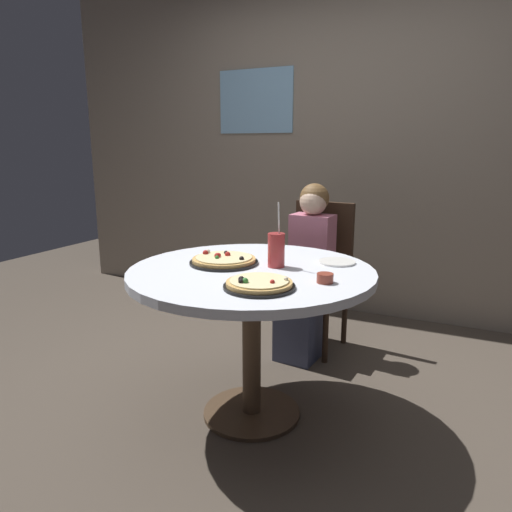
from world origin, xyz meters
name	(u,v)px	position (x,y,z in m)	size (l,w,h in m)	color
ground_plane	(252,413)	(0.00, 0.00, 0.00)	(8.00, 8.00, 0.00)	#4C4238
wall_with_window	(353,127)	(0.00, 1.78, 1.45)	(5.20, 0.14, 2.90)	gray
dining_table	(251,290)	(0.00, 0.00, 0.64)	(1.14, 1.14, 0.75)	silver
chair_wooden	(318,267)	(0.01, 0.99, 0.53)	(0.43, 0.43, 0.95)	#382619
diner_child	(307,280)	(-0.01, 0.80, 0.48)	(0.28, 0.42, 1.08)	#3F4766
pizza_veggie	(259,284)	(0.16, -0.26, 0.77)	(0.29, 0.29, 0.05)	black
pizza_cheese	(224,260)	(-0.16, 0.03, 0.77)	(0.33, 0.33, 0.05)	black
soda_cup	(276,250)	(0.09, 0.08, 0.83)	(0.08, 0.08, 0.31)	#B73333
sauce_bowl	(325,278)	(0.38, -0.08, 0.77)	(0.07, 0.07, 0.04)	brown
plate_small	(337,262)	(0.33, 0.28, 0.76)	(0.18, 0.18, 0.01)	white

